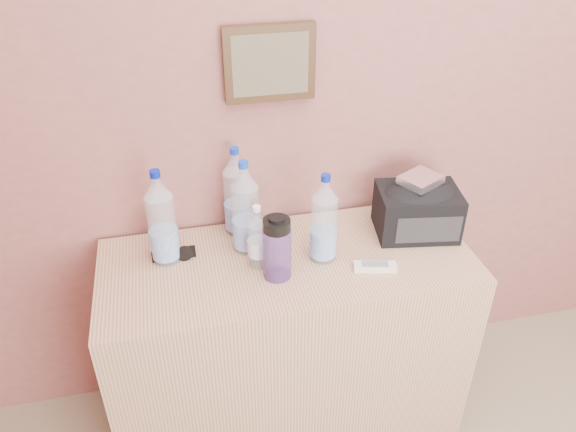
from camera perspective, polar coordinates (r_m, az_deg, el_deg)
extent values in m
plane|color=#A3595A|center=(2.07, 12.28, 14.72)|extent=(4.00, 0.00, 4.00)
cube|color=#A17F44|center=(2.19, -0.02, -12.77)|extent=(1.28, 0.53, 0.80)
cylinder|color=silver|center=(1.89, -12.68, -0.63)|extent=(0.09, 0.09, 0.30)
cylinder|color=#0616A5|center=(1.80, -13.37, 4.19)|extent=(0.03, 0.03, 0.02)
cylinder|color=silver|center=(2.00, -5.22, 2.06)|extent=(0.09, 0.09, 0.29)
cylinder|color=#1034B6|center=(1.92, -5.49, 6.63)|extent=(0.03, 0.03, 0.02)
cylinder|color=silver|center=(1.90, -4.33, 0.41)|extent=(0.09, 0.09, 0.30)
cylinder|color=#153FBC|center=(1.81, -4.57, 5.24)|extent=(0.03, 0.03, 0.02)
cylinder|color=silver|center=(1.86, 3.67, -0.72)|extent=(0.09, 0.09, 0.28)
cylinder|color=#0A2099|center=(1.77, 3.87, 3.89)|extent=(0.03, 0.03, 0.02)
cylinder|color=white|center=(1.85, -3.09, -2.45)|extent=(0.07, 0.07, 0.20)
cylinder|color=white|center=(1.78, -3.21, 0.76)|extent=(0.03, 0.03, 0.02)
cylinder|color=#543585|center=(1.81, -1.12, -3.77)|extent=(0.09, 0.09, 0.18)
cylinder|color=black|center=(1.74, -1.16, -0.77)|extent=(0.09, 0.09, 0.05)
cube|color=silver|center=(1.90, 8.83, -5.11)|extent=(0.15, 0.08, 0.02)
cube|color=silver|center=(2.03, 13.32, 3.61)|extent=(0.17, 0.16, 0.03)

